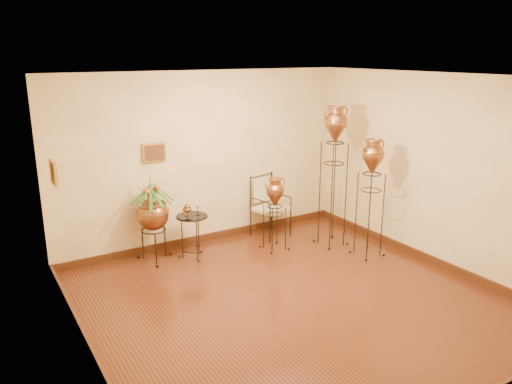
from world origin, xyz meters
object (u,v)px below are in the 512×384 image
planter_urn (153,211)px  armchair (271,206)px  amphora_mid (370,197)px  side_table (192,236)px  amphora_tall (334,175)px

planter_urn → armchair: size_ratio=1.37×
amphora_mid → side_table: (-2.38, 1.30, -0.58)m
amphora_tall → planter_urn: size_ratio=1.62×
amphora_tall → armchair: bearing=126.8°
side_table → planter_urn: bearing=158.9°
amphora_mid → planter_urn: size_ratio=1.31×
planter_urn → side_table: size_ratio=1.64×
amphora_tall → side_table: bearing=163.6°
armchair → side_table: bearing=175.3°
amphora_mid → planter_urn: 3.29m
armchair → amphora_mid: bearing=-73.7°
amphora_mid → amphora_tall: bearing=105.8°
armchair → side_table: armchair is taller
amphora_tall → side_table: size_ratio=2.65×
amphora_tall → side_table: (-2.20, 0.65, -0.81)m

